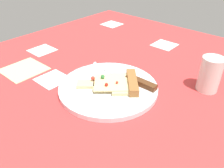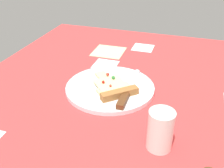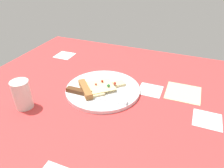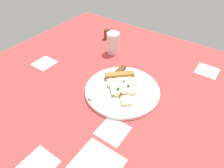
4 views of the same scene
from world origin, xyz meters
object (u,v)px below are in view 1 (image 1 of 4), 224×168
knife (128,78)px  drinking_glass (210,74)px  plate (108,87)px  pizza_slice (117,83)px  napkin (24,69)px

knife → drinking_glass: 23.31cm
plate → pizza_slice: pizza_slice is taller
drinking_glass → napkin: bearing=-59.8°
knife → napkin: (16.84, -31.82, -1.78)cm
pizza_slice → napkin: (12.05, -31.37, -1.96)cm
plate → napkin: plate is taller
plate → drinking_glass: 29.31cm
drinking_glass → napkin: drinking_glass is taller
pizza_slice → drinking_glass: drinking_glass is taller
plate → knife: 7.07cm
plate → napkin: bearing=-70.7°
pizza_slice → knife: 4.82cm
plate → knife: knife is taller
plate → drinking_glass: size_ratio=2.82×
plate → drinking_glass: (-19.39, 21.53, 4.44)cm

